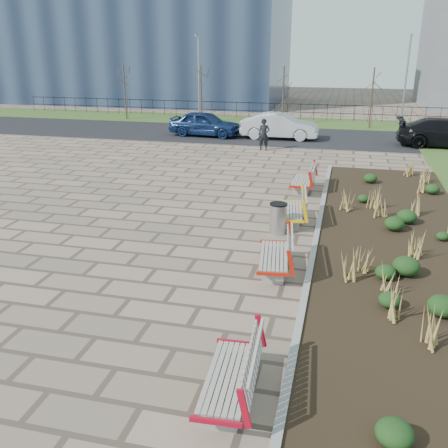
% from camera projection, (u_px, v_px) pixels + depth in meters
% --- Properties ---
extents(ground, '(120.00, 120.00, 0.00)m').
position_uv_depth(ground, '(130.00, 298.00, 11.50)').
color(ground, '#866E5C').
rests_on(ground, ground).
extents(planting_bed, '(4.50, 18.00, 0.10)m').
position_uv_depth(planting_bed, '(397.00, 242.00, 14.64)').
color(planting_bed, black).
rests_on(planting_bed, ground).
extents(planting_curb, '(0.16, 18.00, 0.15)m').
position_uv_depth(planting_curb, '(317.00, 234.00, 15.15)').
color(planting_curb, gray).
rests_on(planting_curb, ground).
extents(grass_verge_far, '(80.00, 5.00, 0.04)m').
position_uv_depth(grass_verge_far, '(285.00, 122.00, 37.04)').
color(grass_verge_far, '#33511E').
rests_on(grass_verge_far, ground).
extents(road, '(80.00, 7.00, 0.02)m').
position_uv_depth(road, '(273.00, 136.00, 31.57)').
color(road, black).
rests_on(road, ground).
extents(bench_a, '(1.02, 2.15, 1.00)m').
position_uv_depth(bench_a, '(228.00, 374.00, 8.08)').
color(bench_a, '#B00B21').
rests_on(bench_a, ground).
extents(bench_b, '(1.16, 2.20, 1.00)m').
position_uv_depth(bench_b, '(274.00, 254.00, 12.67)').
color(bench_b, '#B81E0C').
rests_on(bench_b, ground).
extents(bench_c, '(1.14, 2.19, 1.00)m').
position_uv_depth(bench_c, '(291.00, 208.00, 16.15)').
color(bench_c, yellow).
rests_on(bench_c, ground).
extents(bench_d, '(0.92, 2.11, 1.00)m').
position_uv_depth(bench_d, '(303.00, 178.00, 19.72)').
color(bench_d, '#B7180C').
rests_on(bench_d, ground).
extents(litter_bin, '(0.53, 0.53, 0.94)m').
position_uv_depth(litter_bin, '(278.00, 219.00, 15.29)').
color(litter_bin, '#B2B2B7').
rests_on(litter_bin, ground).
extents(pedestrian, '(0.68, 0.49, 1.71)m').
position_uv_depth(pedestrian, '(264.00, 135.00, 27.10)').
color(pedestrian, black).
rests_on(pedestrian, ground).
extents(car_blue, '(4.62, 2.19, 1.52)m').
position_uv_depth(car_blue, '(205.00, 124.00, 31.27)').
color(car_blue, '#12254F').
rests_on(car_blue, road).
extents(car_silver, '(4.70, 1.70, 1.54)m').
position_uv_depth(car_silver, '(280.00, 126.00, 30.33)').
color(car_silver, '#AFB2B7').
rests_on(car_silver, road).
extents(car_black, '(5.46, 2.29, 1.57)m').
position_uv_depth(car_black, '(447.00, 133.00, 27.87)').
color(car_black, black).
rests_on(car_black, road).
extents(tree_a, '(1.40, 1.40, 4.00)m').
position_uv_depth(tree_a, '(125.00, 92.00, 37.67)').
color(tree_a, '#4C3D2D').
rests_on(tree_a, grass_verge_far).
extents(tree_b, '(1.40, 1.40, 4.00)m').
position_uv_depth(tree_b, '(201.00, 94.00, 36.33)').
color(tree_b, '#4C3D2D').
rests_on(tree_b, grass_verge_far).
extents(tree_c, '(1.40, 1.40, 4.00)m').
position_uv_depth(tree_c, '(283.00, 96.00, 34.98)').
color(tree_c, '#4C3D2D').
rests_on(tree_c, grass_verge_far).
extents(tree_d, '(1.40, 1.40, 4.00)m').
position_uv_depth(tree_d, '(372.00, 98.00, 33.64)').
color(tree_d, '#4C3D2D').
rests_on(tree_d, grass_verge_far).
extents(lamp_west, '(0.24, 0.60, 6.00)m').
position_uv_depth(lamp_west, '(199.00, 80.00, 35.53)').
color(lamp_west, gray).
rests_on(lamp_west, grass_verge_far).
extents(lamp_east, '(0.24, 0.60, 6.00)m').
position_uv_depth(lamp_east, '(405.00, 84.00, 32.39)').
color(lamp_east, gray).
rests_on(lamp_east, grass_verge_far).
extents(railing_fence, '(44.00, 0.10, 1.20)m').
position_uv_depth(railing_fence, '(287.00, 111.00, 38.20)').
color(railing_fence, black).
rests_on(railing_fence, grass_verge_far).
extents(building_glass, '(40.00, 14.00, 15.00)m').
position_uv_depth(building_glass, '(86.00, 22.00, 50.37)').
color(building_glass, '#192338').
rests_on(building_glass, ground).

